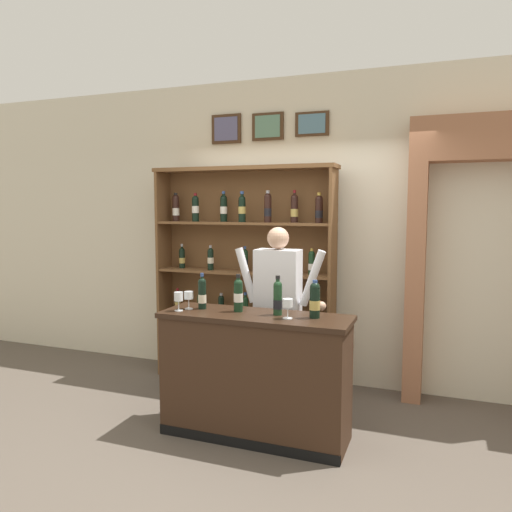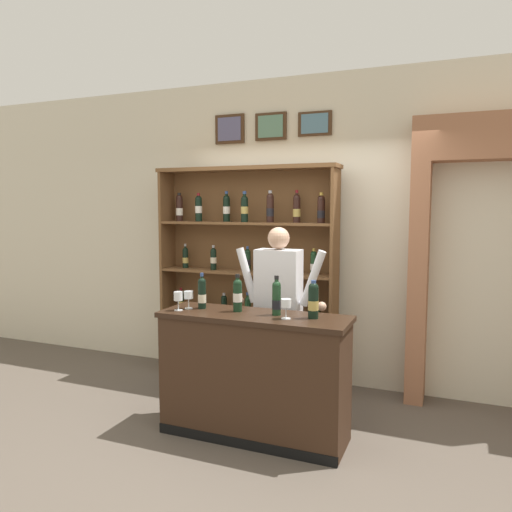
{
  "view_description": "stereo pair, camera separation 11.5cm",
  "coord_description": "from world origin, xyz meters",
  "views": [
    {
      "loc": [
        1.31,
        -3.56,
        1.85
      ],
      "look_at": [
        -0.13,
        0.29,
        1.43
      ],
      "focal_mm": 34.56,
      "sensor_mm": 36.0,
      "label": 1
    },
    {
      "loc": [
        1.42,
        -3.51,
        1.85
      ],
      "look_at": [
        -0.13,
        0.29,
        1.43
      ],
      "focal_mm": 34.56,
      "sensor_mm": 36.0,
      "label": 2
    }
  ],
  "objects": [
    {
      "name": "ground_plane",
      "position": [
        0.0,
        0.0,
        -0.01
      ],
      "size": [
        14.0,
        14.0,
        0.02
      ],
      "primitive_type": "cube",
      "color": "brown"
    },
    {
      "name": "back_wall",
      "position": [
        -0.0,
        1.49,
        1.58
      ],
      "size": [
        12.0,
        0.19,
        3.16
      ],
      "color": "beige",
      "rests_on": "ground"
    },
    {
      "name": "wine_shelf",
      "position": [
        -0.59,
        1.17,
        1.17
      ],
      "size": [
        1.94,
        0.32,
        2.24
      ],
      "color": "brown",
      "rests_on": "ground"
    },
    {
      "name": "archway_doorway",
      "position": [
        1.76,
        1.36,
        1.52
      ],
      "size": [
        1.47,
        0.45,
        2.64
      ],
      "color": "#9E6647",
      "rests_on": "ground"
    },
    {
      "name": "tasting_counter",
      "position": [
        -0.03,
        -0.0,
        0.5
      ],
      "size": [
        1.52,
        0.5,
        1.0
      ],
      "color": "#382316",
      "rests_on": "ground"
    },
    {
      "name": "shopkeeper",
      "position": [
        -0.01,
        0.52,
        1.02
      ],
      "size": [
        0.85,
        0.22,
        1.66
      ],
      "color": "#2D3347",
      "rests_on": "ground"
    },
    {
      "name": "tasting_bottle_riserva",
      "position": [
        -0.51,
        0.04,
        1.13
      ],
      "size": [
        0.07,
        0.07,
        0.3
      ],
      "color": "black",
      "rests_on": "tasting_counter"
    },
    {
      "name": "tasting_bottle_rosso",
      "position": [
        -0.19,
        0.04,
        1.14
      ],
      "size": [
        0.07,
        0.07,
        0.3
      ],
      "color": "black",
      "rests_on": "tasting_counter"
    },
    {
      "name": "tasting_bottle_prosecco",
      "position": [
        0.14,
        0.04,
        1.13
      ],
      "size": [
        0.07,
        0.07,
        0.31
      ],
      "color": "#19381E",
      "rests_on": "tasting_counter"
    },
    {
      "name": "tasting_bottle_super_tuscan",
      "position": [
        0.44,
        0.04,
        1.14
      ],
      "size": [
        0.08,
        0.08,
        0.29
      ],
      "color": "black",
      "rests_on": "tasting_counter"
    },
    {
      "name": "wine_glass_spare",
      "position": [
        0.25,
        -0.06,
        1.11
      ],
      "size": [
        0.08,
        0.08,
        0.15
      ],
      "color": "silver",
      "rests_on": "tasting_counter"
    },
    {
      "name": "wine_glass_left",
      "position": [
        -0.65,
        -0.11,
        1.11
      ],
      "size": [
        0.07,
        0.07,
        0.16
      ],
      "color": "silver",
      "rests_on": "tasting_counter"
    },
    {
      "name": "wine_glass_right",
      "position": [
        -0.61,
        -0.01,
        1.1
      ],
      "size": [
        0.08,
        0.08,
        0.15
      ],
      "color": "silver",
      "rests_on": "tasting_counter"
    }
  ]
}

